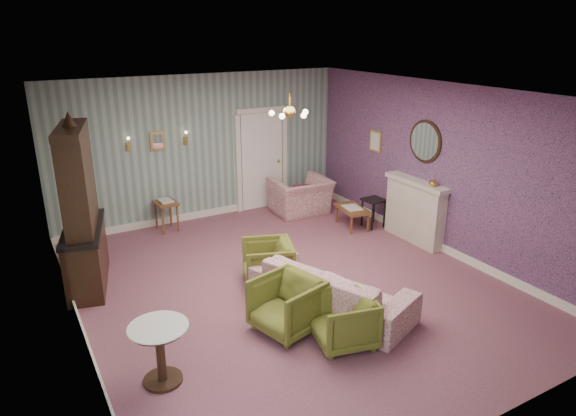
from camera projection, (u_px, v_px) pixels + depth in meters
floor at (290, 285)px, 7.91m from camera, size 7.00×7.00×0.00m
ceiling at (290, 93)px, 6.95m from camera, size 7.00×7.00×0.00m
wall_back at (202, 148)px, 10.30m from camera, size 6.00×0.00×6.00m
wall_front at (486, 302)px, 4.57m from camera, size 6.00×0.00×6.00m
wall_left at (68, 235)px, 6.03m from camera, size 0.00×7.00×7.00m
wall_right at (441, 169)px, 8.83m from camera, size 0.00×7.00×7.00m
wall_right_floral at (441, 169)px, 8.83m from camera, size 0.00×7.00×7.00m
door at (262, 159)px, 10.99m from camera, size 1.12×0.12×2.16m
olive_chair_a at (344, 318)px, 6.35m from camera, size 0.80×0.84×0.73m
olive_chair_b at (287, 302)px, 6.63m from camera, size 0.90×0.93×0.80m
olive_chair_c at (268, 261)px, 7.87m from camera, size 0.89×0.91×0.75m
sofa_chintz at (332, 280)px, 7.10m from camera, size 1.49×2.39×0.90m
wingback_chair at (301, 190)px, 10.81m from camera, size 1.18×0.79×1.00m
dresser at (79, 204)px, 7.52m from camera, size 0.90×1.64×2.59m
fireplace at (415, 211)px, 9.39m from camera, size 0.30×1.40×1.16m
mantel_vase at (433, 182)px, 8.83m from camera, size 0.15×0.15×0.15m
oval_mirror at (425, 141)px, 9.01m from camera, size 0.04×0.76×0.84m
framed_print at (376, 141)px, 10.20m from camera, size 0.04×0.34×0.42m
coffee_table at (352, 217)px, 10.13m from camera, size 0.58×0.86×0.41m
side_table_black at (373, 213)px, 10.13m from camera, size 0.40×0.40×0.58m
pedestal_table at (161, 354)px, 5.66m from camera, size 0.80×0.80×0.72m
nesting_table at (167, 215)px, 9.95m from camera, size 0.41×0.51×0.63m
gilt_mirror_back at (158, 141)px, 9.76m from camera, size 0.28×0.06×0.36m
sconce_left at (128, 144)px, 9.48m from camera, size 0.16×0.12×0.30m
sconce_right at (186, 138)px, 10.00m from camera, size 0.16×0.12×0.30m
chandelier at (290, 113)px, 7.04m from camera, size 0.56×0.56×0.36m
burgundy_cushion at (302, 194)px, 10.67m from camera, size 0.41×0.28×0.39m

